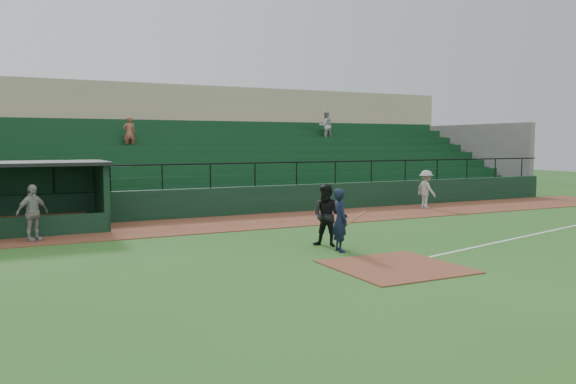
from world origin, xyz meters
name	(u,v)px	position (x,y,z in m)	size (l,w,h in m)	color
ground	(372,260)	(0.00, 0.00, 0.00)	(90.00, 90.00, 0.00)	#27591C
warning_track	(254,221)	(0.00, 8.00, 0.01)	(40.00, 4.00, 0.03)	brown
home_plate_dirt	(396,267)	(0.00, -1.00, 0.01)	(3.00, 3.00, 0.03)	brown
foul_line	(545,232)	(8.00, 1.20, 0.01)	(18.00, 0.09, 0.01)	white
stadium_structure	(190,157)	(0.00, 16.46, 2.30)	(38.00, 13.08, 6.40)	black
batter_at_plate	(340,220)	(-0.15, 1.37, 0.89)	(1.06, 0.73, 1.79)	black
umpire	(327,215)	(-0.08, 2.21, 0.92)	(0.90, 0.70, 1.85)	black
runner	(426,189)	(8.81, 8.40, 0.91)	(1.14, 0.66, 1.77)	#A6A09B
dugout_player_a	(32,213)	(-7.88, 6.90, 0.91)	(1.03, 0.43, 1.76)	#9A9690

